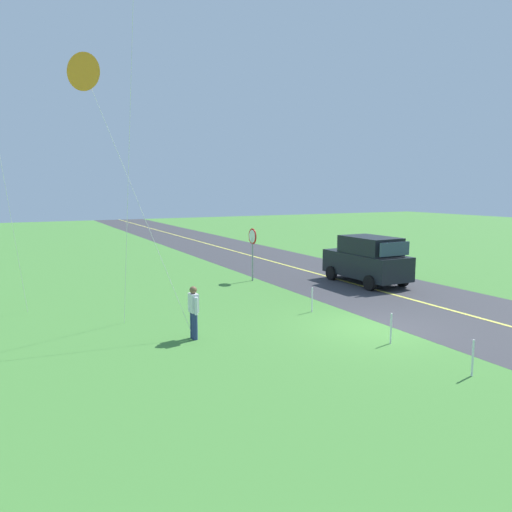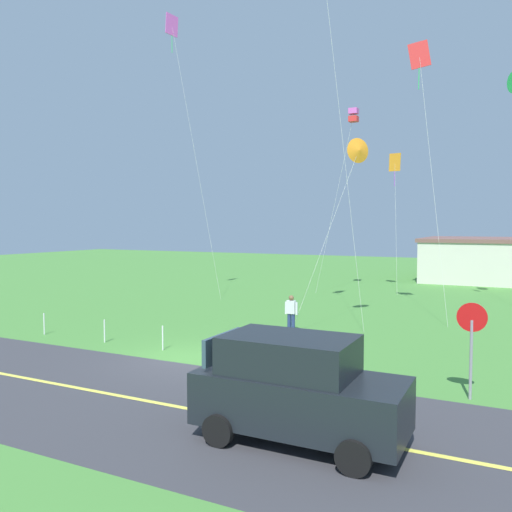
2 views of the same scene
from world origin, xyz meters
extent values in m
cube|color=#478438|center=(0.00, 0.00, -0.05)|extent=(120.00, 120.00, 0.10)
cube|color=#38383D|center=(0.00, -4.00, 0.00)|extent=(120.00, 7.00, 0.00)
cube|color=#E5E04C|center=(0.00, -4.00, 0.01)|extent=(120.00, 0.16, 0.00)
cube|color=black|center=(6.06, -4.60, 0.89)|extent=(4.40, 1.90, 1.10)
cube|color=black|center=(5.81, -4.60, 1.84)|extent=(2.73, 1.75, 0.80)
cube|color=#334756|center=(6.90, -4.60, 1.84)|extent=(0.10, 1.62, 0.64)
cube|color=#334756|center=(4.19, -4.60, 1.84)|extent=(0.10, 1.62, 0.60)
cylinder|color=black|center=(7.49, -3.65, 0.34)|extent=(0.68, 0.22, 0.68)
cylinder|color=black|center=(7.49, -5.55, 0.34)|extent=(0.68, 0.22, 0.68)
cylinder|color=black|center=(4.63, -3.65, 0.34)|extent=(0.68, 0.22, 0.68)
cylinder|color=black|center=(4.63, -5.55, 0.34)|extent=(0.68, 0.22, 0.68)
cylinder|color=gray|center=(9.06, -0.10, 1.05)|extent=(0.08, 0.08, 2.10)
cylinder|color=red|center=(9.06, -0.10, 2.18)|extent=(0.76, 0.04, 0.76)
cylinder|color=white|center=(9.06, -0.07, 2.18)|extent=(0.62, 0.01, 0.62)
cylinder|color=navy|center=(1.50, 5.63, 0.41)|extent=(0.16, 0.16, 0.82)
cylinder|color=navy|center=(1.68, 5.63, 0.41)|extent=(0.16, 0.16, 0.82)
cube|color=silver|center=(1.59, 5.63, 1.10)|extent=(0.36, 0.22, 0.56)
cylinder|color=silver|center=(1.35, 5.63, 1.05)|extent=(0.10, 0.10, 0.52)
cylinder|color=silver|center=(1.83, 5.63, 1.05)|extent=(0.10, 0.10, 0.52)
sphere|color=brown|center=(1.59, 5.63, 1.49)|extent=(0.22, 0.22, 0.22)
cylinder|color=silver|center=(2.66, 6.86, 3.92)|extent=(2.17, 2.48, 7.85)
cone|color=orange|center=(3.74, 8.09, 7.85)|extent=(0.87, 0.95, 1.10)
cylinder|color=silver|center=(2.85, 20.60, 4.40)|extent=(0.63, 1.66, 8.80)
cube|color=orange|center=(2.54, 21.42, 8.80)|extent=(0.87, 0.42, 1.23)
cylinder|color=purple|center=(2.54, 21.42, 7.90)|extent=(0.04, 0.04, 1.40)
cylinder|color=silver|center=(-7.18, 11.93, 8.14)|extent=(2.42, 1.47, 16.27)
cube|color=#D859BF|center=(-8.38, 11.20, 16.27)|extent=(0.27, 0.97, 1.26)
cylinder|color=green|center=(-8.38, 11.20, 15.37)|extent=(0.04, 0.04, 1.40)
cylinder|color=silver|center=(3.34, 6.77, 8.68)|extent=(2.00, 0.68, 17.35)
cylinder|color=silver|center=(-0.77, 18.56, 5.83)|extent=(2.37, 0.44, 11.65)
cube|color=#D859BF|center=(0.41, 18.78, 11.90)|extent=(0.56, 0.56, 0.36)
cube|color=red|center=(0.41, 18.78, 11.40)|extent=(0.56, 0.56, 0.36)
cylinder|color=silver|center=(6.56, 10.54, 6.27)|extent=(1.68, 1.24, 12.55)
cube|color=red|center=(5.73, 11.16, 12.54)|extent=(1.09, 0.20, 1.34)
cylinder|color=green|center=(5.73, 11.16, 11.64)|extent=(0.04, 0.04, 1.40)
cylinder|color=silver|center=(-7.51, 0.70, 0.45)|extent=(0.05, 0.05, 0.90)
cylinder|color=silver|center=(-4.21, 0.70, 0.45)|extent=(0.05, 0.05, 0.90)
cylinder|color=silver|center=(-1.43, 0.70, 0.45)|extent=(0.05, 0.05, 0.90)
cylinder|color=silver|center=(2.66, 0.70, 0.45)|extent=(0.05, 0.05, 0.90)
camera|label=1|loc=(-11.76, 10.38, 4.46)|focal=34.08mm
camera|label=2|loc=(10.04, -14.65, 4.58)|focal=36.68mm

